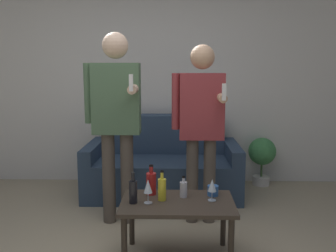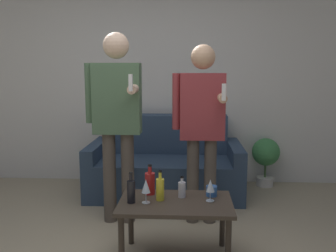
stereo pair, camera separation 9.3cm
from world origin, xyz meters
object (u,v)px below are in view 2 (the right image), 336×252
(couch, at_px, (165,166))
(coffee_table, at_px, (175,209))
(person_standing_left, at_px, (117,112))
(person_standing_right, at_px, (202,119))
(bottle_orange, at_px, (131,191))

(couch, bearing_deg, coffee_table, -83.78)
(couch, distance_m, person_standing_left, 1.21)
(person_standing_left, xyz_separation_m, person_standing_right, (0.78, 0.03, -0.06))
(coffee_table, height_order, person_standing_right, person_standing_right)
(couch, xyz_separation_m, person_standing_right, (0.38, -0.85, 0.67))
(couch, height_order, person_standing_left, person_standing_left)
(bottle_orange, xyz_separation_m, person_standing_left, (-0.23, 0.72, 0.50))
(bottle_orange, height_order, person_standing_right, person_standing_right)
(coffee_table, distance_m, bottle_orange, 0.37)
(couch, height_order, person_standing_right, person_standing_right)
(person_standing_left, bearing_deg, bottle_orange, -71.96)
(person_standing_right, bearing_deg, couch, 114.27)
(coffee_table, height_order, bottle_orange, bottle_orange)
(coffee_table, relative_size, person_standing_left, 0.48)
(coffee_table, xyz_separation_m, person_standing_right, (0.21, 0.70, 0.59))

